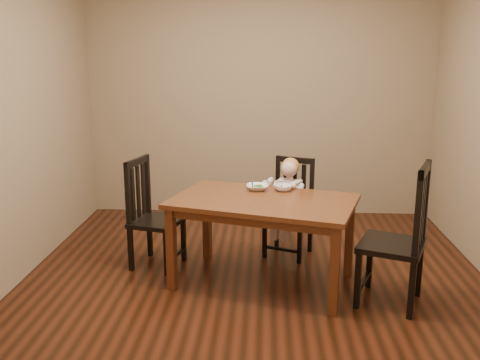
{
  "coord_description": "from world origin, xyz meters",
  "views": [
    {
      "loc": [
        0.08,
        -4.25,
        1.93
      ],
      "look_at": [
        -0.14,
        0.25,
        0.82
      ],
      "focal_mm": 40.0,
      "sensor_mm": 36.0,
      "label": 1
    }
  ],
  "objects_px": {
    "bowl_peas": "(257,187)",
    "chair_right": "(400,238)",
    "dining_table": "(263,209)",
    "chair_left": "(152,215)",
    "toddler": "(289,197)",
    "bowl_veg": "(283,188)",
    "chair_child": "(290,209)"
  },
  "relations": [
    {
      "from": "bowl_veg",
      "to": "dining_table",
      "type": "bearing_deg",
      "value": -121.84
    },
    {
      "from": "chair_child",
      "to": "chair_right",
      "type": "relative_size",
      "value": 0.83
    },
    {
      "from": "chair_child",
      "to": "bowl_peas",
      "type": "xyz_separation_m",
      "value": [
        -0.31,
        -0.4,
        0.31
      ]
    },
    {
      "from": "dining_table",
      "to": "bowl_peas",
      "type": "distance_m",
      "value": 0.31
    },
    {
      "from": "bowl_peas",
      "to": "chair_right",
      "type": "bearing_deg",
      "value": -30.0
    },
    {
      "from": "chair_left",
      "to": "toddler",
      "type": "bearing_deg",
      "value": 118.9
    },
    {
      "from": "dining_table",
      "to": "chair_child",
      "type": "height_order",
      "value": "chair_child"
    },
    {
      "from": "chair_child",
      "to": "chair_right",
      "type": "xyz_separation_m",
      "value": [
        0.78,
        -1.03,
        0.09
      ]
    },
    {
      "from": "chair_left",
      "to": "chair_right",
      "type": "distance_m",
      "value": 2.15
    },
    {
      "from": "bowl_peas",
      "to": "toddler",
      "type": "bearing_deg",
      "value": 50.75
    },
    {
      "from": "chair_right",
      "to": "toddler",
      "type": "xyz_separation_m",
      "value": [
        -0.8,
        0.98,
        0.04
      ]
    },
    {
      "from": "bowl_peas",
      "to": "bowl_veg",
      "type": "relative_size",
      "value": 1.18
    },
    {
      "from": "dining_table",
      "to": "bowl_veg",
      "type": "bearing_deg",
      "value": 58.16
    },
    {
      "from": "dining_table",
      "to": "bowl_peas",
      "type": "bearing_deg",
      "value": 100.6
    },
    {
      "from": "toddler",
      "to": "bowl_veg",
      "type": "distance_m",
      "value": 0.42
    },
    {
      "from": "chair_left",
      "to": "chair_right",
      "type": "height_order",
      "value": "chair_right"
    },
    {
      "from": "toddler",
      "to": "bowl_veg",
      "type": "bearing_deg",
      "value": 101.59
    },
    {
      "from": "chair_left",
      "to": "chair_right",
      "type": "xyz_separation_m",
      "value": [
        2.04,
        -0.67,
        0.06
      ]
    },
    {
      "from": "chair_right",
      "to": "dining_table",
      "type": "bearing_deg",
      "value": 94.27
    },
    {
      "from": "chair_left",
      "to": "bowl_peas",
      "type": "bearing_deg",
      "value": 102.25
    },
    {
      "from": "dining_table",
      "to": "chair_right",
      "type": "relative_size",
      "value": 1.49
    },
    {
      "from": "chair_left",
      "to": "bowl_veg",
      "type": "bearing_deg",
      "value": 102.13
    },
    {
      "from": "chair_child",
      "to": "bowl_peas",
      "type": "distance_m",
      "value": 0.59
    },
    {
      "from": "dining_table",
      "to": "bowl_peas",
      "type": "xyz_separation_m",
      "value": [
        -0.05,
        0.29,
        0.11
      ]
    },
    {
      "from": "chair_child",
      "to": "bowl_peas",
      "type": "relative_size",
      "value": 4.82
    },
    {
      "from": "dining_table",
      "to": "bowl_veg",
      "type": "relative_size",
      "value": 10.17
    },
    {
      "from": "chair_right",
      "to": "toddler",
      "type": "relative_size",
      "value": 2.24
    },
    {
      "from": "chair_right",
      "to": "bowl_veg",
      "type": "bearing_deg",
      "value": 77.07
    },
    {
      "from": "dining_table",
      "to": "toddler",
      "type": "relative_size",
      "value": 3.33
    },
    {
      "from": "dining_table",
      "to": "chair_child",
      "type": "xyz_separation_m",
      "value": [
        0.25,
        0.69,
        -0.2
      ]
    },
    {
      "from": "chair_left",
      "to": "toddler",
      "type": "relative_size",
      "value": 1.98
    },
    {
      "from": "chair_left",
      "to": "bowl_peas",
      "type": "height_order",
      "value": "chair_left"
    }
  ]
}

